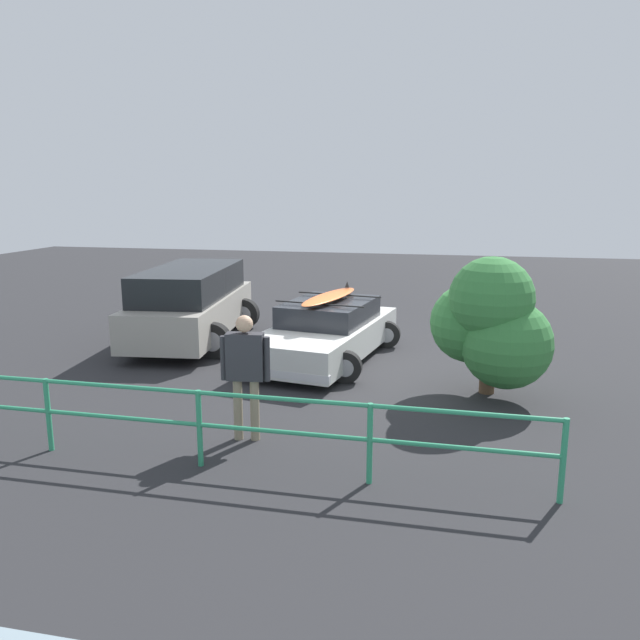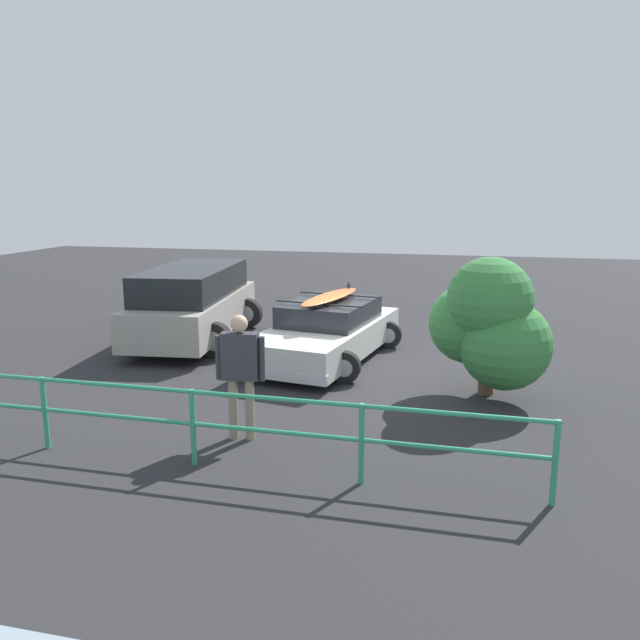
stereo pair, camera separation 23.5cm
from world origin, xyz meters
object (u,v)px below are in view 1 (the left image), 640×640
(sedan_car, at_px, (327,331))
(person_bystander, at_px, (245,366))
(bush_near_left, at_px, (491,323))
(suv_car, at_px, (191,303))

(sedan_car, bearing_deg, person_bystander, 86.91)
(sedan_car, bearing_deg, bush_near_left, 149.79)
(suv_car, bearing_deg, sedan_car, 165.92)
(sedan_car, xyz_separation_m, person_bystander, (0.24, 4.44, 0.50))
(bush_near_left, bearing_deg, person_bystander, 37.44)
(suv_car, bearing_deg, bush_near_left, 157.65)
(sedan_car, distance_m, bush_near_left, 3.73)
(sedan_car, bearing_deg, suv_car, -14.08)
(person_bystander, bearing_deg, bush_near_left, -142.56)
(person_bystander, relative_size, bush_near_left, 0.74)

